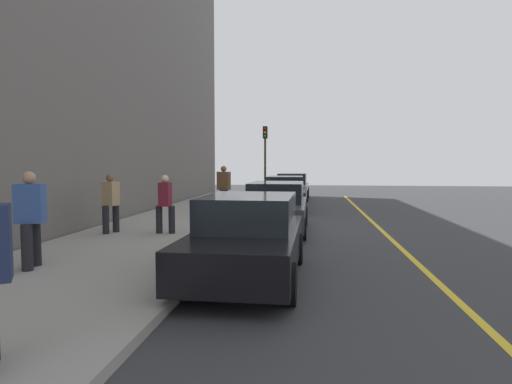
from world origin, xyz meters
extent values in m
plane|color=#333335|center=(0.00, 0.00, 0.00)|extent=(56.00, 56.00, 0.00)
cube|color=gray|center=(0.00, -3.30, 0.07)|extent=(28.00, 4.60, 0.15)
cube|color=gold|center=(0.00, 3.20, 0.00)|extent=(28.00, 0.14, 0.01)
cube|color=white|center=(-5.63, -0.70, 0.11)|extent=(8.17, 0.56, 0.22)
cylinder|color=black|center=(-9.98, 0.77, 0.32)|extent=(0.64, 0.23, 0.64)
cylinder|color=black|center=(-10.01, -0.91, 0.32)|extent=(0.64, 0.23, 0.64)
cylinder|color=black|center=(-12.57, 0.82, 0.32)|extent=(0.64, 0.23, 0.64)
cylinder|color=black|center=(-12.60, -0.86, 0.32)|extent=(0.64, 0.23, 0.64)
cube|color=#B7BABF|center=(-11.29, -0.05, 0.59)|extent=(4.21, 1.89, 0.64)
cube|color=black|center=(-11.50, -0.04, 1.21)|extent=(2.20, 1.64, 0.60)
cylinder|color=black|center=(-4.35, 0.72, 0.32)|extent=(0.65, 0.24, 0.64)
cylinder|color=black|center=(-4.31, -0.96, 0.32)|extent=(0.65, 0.24, 0.64)
cylinder|color=black|center=(-7.01, 0.65, 0.32)|extent=(0.65, 0.24, 0.64)
cylinder|color=black|center=(-6.96, -1.03, 0.32)|extent=(0.65, 0.24, 0.64)
cube|color=navy|center=(-5.66, -0.15, 0.59)|extent=(4.33, 1.91, 0.64)
cube|color=black|center=(-5.87, -0.16, 1.21)|extent=(2.27, 1.66, 0.60)
cylinder|color=black|center=(2.12, 0.76, 0.32)|extent=(0.64, 0.22, 0.64)
cylinder|color=black|center=(2.11, -0.92, 0.32)|extent=(0.64, 0.22, 0.64)
cylinder|color=black|center=(-0.66, 0.78, 0.32)|extent=(0.64, 0.22, 0.64)
cylinder|color=black|center=(-0.67, -0.90, 0.32)|extent=(0.64, 0.22, 0.64)
cube|color=#383A3D|center=(0.73, -0.07, 0.59)|extent=(4.50, 1.83, 0.64)
cube|color=black|center=(0.50, -0.07, 1.21)|extent=(2.34, 1.61, 0.60)
cylinder|color=black|center=(7.61, 0.65, 0.32)|extent=(0.64, 0.23, 0.64)
cylinder|color=black|center=(7.58, -1.03, 0.32)|extent=(0.64, 0.23, 0.64)
cylinder|color=black|center=(4.91, 0.70, 0.32)|extent=(0.64, 0.23, 0.64)
cylinder|color=black|center=(4.88, -0.98, 0.32)|extent=(0.64, 0.23, 0.64)
cube|color=black|center=(6.24, -0.17, 0.59)|extent=(4.38, 1.87, 0.64)
cube|color=black|center=(6.03, -0.16, 1.21)|extent=(2.29, 1.64, 0.60)
cylinder|color=black|center=(6.71, -4.14, 0.57)|extent=(0.20, 0.20, 0.85)
cylinder|color=black|center=(6.32, -4.24, 0.57)|extent=(0.20, 0.20, 0.85)
cube|color=#335193|center=(6.52, -4.19, 1.36)|extent=(0.41, 0.55, 0.72)
sphere|color=tan|center=(6.52, -4.19, 1.84)|extent=(0.23, 0.23, 0.23)
cylinder|color=black|center=(-3.72, -2.50, 0.58)|extent=(0.20, 0.20, 0.87)
cylinder|color=black|center=(-3.32, -2.58, 0.58)|extent=(0.20, 0.20, 0.87)
cube|color=brown|center=(-3.52, -2.54, 1.39)|extent=(0.41, 0.55, 0.74)
sphere|color=brown|center=(-3.52, -2.54, 1.88)|extent=(0.24, 0.24, 0.24)
cylinder|color=black|center=(2.32, -3.22, 0.53)|extent=(0.18, 0.18, 0.77)
cylinder|color=black|center=(2.30, -2.86, 0.53)|extent=(0.18, 0.18, 0.77)
cube|color=maroon|center=(2.31, -3.04, 1.24)|extent=(0.45, 0.30, 0.65)
sphere|color=beige|center=(2.31, -3.04, 1.68)|extent=(0.21, 0.21, 0.21)
cylinder|color=black|center=(2.61, -4.65, 0.54)|extent=(0.18, 0.18, 0.78)
cylinder|color=black|center=(2.27, -4.51, 0.54)|extent=(0.18, 0.18, 0.78)
cube|color=tan|center=(2.44, -4.58, 1.26)|extent=(0.43, 0.52, 0.66)
sphere|color=brown|center=(2.44, -4.58, 1.70)|extent=(0.22, 0.22, 0.22)
cylinder|color=#2D2D19|center=(-11.35, -1.63, 1.85)|extent=(0.12, 0.12, 3.40)
cube|color=black|center=(-11.35, -1.63, 3.90)|extent=(0.26, 0.26, 0.70)
sphere|color=red|center=(-11.20, -1.63, 4.11)|extent=(0.14, 0.14, 0.14)
sphere|color=orange|center=(-11.20, -1.63, 3.89)|extent=(0.14, 0.14, 0.14)
sphere|color=green|center=(-11.20, -1.63, 3.67)|extent=(0.14, 0.14, 0.14)
camera|label=1|loc=(13.93, 0.93, 2.10)|focal=30.46mm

